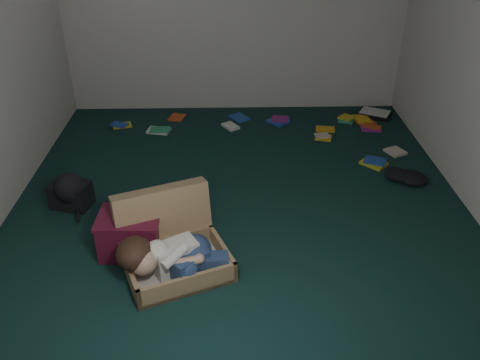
{
  "coord_description": "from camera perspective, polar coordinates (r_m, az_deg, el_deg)",
  "views": [
    {
      "loc": [
        -0.09,
        -3.75,
        2.48
      ],
      "look_at": [
        0.0,
        -0.15,
        0.35
      ],
      "focal_mm": 38.0,
      "sensor_mm": 36.0,
      "label": 1
    }
  ],
  "objects": [
    {
      "name": "person",
      "position": [
        3.64,
        -7.68,
        -8.49
      ],
      "size": [
        0.81,
        0.42,
        0.33
      ],
      "rotation": [
        0.0,
        0.0,
        0.38
      ],
      "color": "white",
      "rests_on": "suitcase"
    },
    {
      "name": "book_scatter",
      "position": [
        5.89,
        4.85,
        5.66
      ],
      "size": [
        3.21,
        1.47,
        0.02
      ],
      "color": "gold",
      "rests_on": "floor"
    },
    {
      "name": "paper_tray",
      "position": [
        6.46,
        14.88,
        7.21
      ],
      "size": [
        0.46,
        0.42,
        0.05
      ],
      "rotation": [
        0.0,
        0.0,
        -0.5
      ],
      "color": "black",
      "rests_on": "floor"
    },
    {
      "name": "backpack",
      "position": [
        4.67,
        -18.47,
        -1.48
      ],
      "size": [
        0.48,
        0.43,
        0.25
      ],
      "primitive_type": null,
      "rotation": [
        0.0,
        0.0,
        -0.27
      ],
      "color": "black",
      "rests_on": "floor"
    },
    {
      "name": "wall_front",
      "position": [
        1.92,
        1.6,
        -7.54
      ],
      "size": [
        4.5,
        0.0,
        4.5
      ],
      "primitive_type": "plane",
      "rotation": [
        -1.57,
        0.0,
        0.0
      ],
      "color": "silver",
      "rests_on": "ground"
    },
    {
      "name": "clothing_pile",
      "position": [
        5.14,
        18.58,
        0.82
      ],
      "size": [
        0.45,
        0.38,
        0.14
      ],
      "primitive_type": null,
      "rotation": [
        0.0,
        0.0,
        0.07
      ],
      "color": "black",
      "rests_on": "floor"
    },
    {
      "name": "maroon_bin",
      "position": [
        3.98,
        -12.15,
        -5.88
      ],
      "size": [
        0.48,
        0.39,
        0.32
      ],
      "rotation": [
        0.0,
        0.0,
        -0.04
      ],
      "color": "#561128",
      "rests_on": "floor"
    },
    {
      "name": "floor",
      "position": [
        4.5,
        -0.05,
        -2.86
      ],
      "size": [
        4.5,
        4.5,
        0.0
      ],
      "primitive_type": "plane",
      "color": "black",
      "rests_on": "ground"
    },
    {
      "name": "suitcase",
      "position": [
        3.82,
        -7.71,
        -7.22
      ],
      "size": [
        0.94,
        0.93,
        0.53
      ],
      "rotation": [
        0.0,
        0.0,
        0.38
      ],
      "color": "#9F8057",
      "rests_on": "floor"
    },
    {
      "name": "wall_back",
      "position": [
        6.12,
        -0.6,
        19.46
      ],
      "size": [
        4.5,
        0.0,
        4.5
      ],
      "primitive_type": "plane",
      "rotation": [
        1.57,
        0.0,
        0.0
      ],
      "color": "silver",
      "rests_on": "ground"
    }
  ]
}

